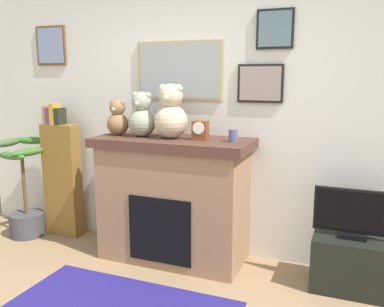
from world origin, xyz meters
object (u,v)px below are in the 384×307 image
at_px(mantel_clock, 200,130).
at_px(teddy_bear_cream, 118,119).
at_px(tv_stand, 351,263).
at_px(television, 355,215).
at_px(fireplace, 174,199).
at_px(potted_plant, 25,204).
at_px(bookshelf, 62,177).
at_px(teddy_bear_grey, 171,114).
at_px(teddy_bear_brown, 142,116).
at_px(candle_jar, 233,136).

relative_size(mantel_clock, teddy_bear_cream, 0.50).
xyz_separation_m(tv_stand, television, (0.00, -0.00, 0.40)).
height_order(fireplace, teddy_bear_cream, teddy_bear_cream).
bearing_deg(potted_plant, bookshelf, 26.65).
xyz_separation_m(fireplace, teddy_bear_cream, (-0.55, -0.02, 0.71)).
distance_m(teddy_bear_cream, teddy_bear_grey, 0.55).
bearing_deg(teddy_bear_grey, mantel_clock, -0.19).
relative_size(television, teddy_bear_brown, 1.50).
bearing_deg(teddy_bear_cream, teddy_bear_brown, -0.02).
bearing_deg(fireplace, teddy_bear_grey, -120.94).
height_order(fireplace, candle_jar, candle_jar).
bearing_deg(fireplace, teddy_bear_cream, -178.12).
relative_size(fireplace, teddy_bear_grey, 2.95).
bearing_deg(bookshelf, potted_plant, -153.35).
xyz_separation_m(bookshelf, television, (2.87, -0.10, -0.01)).
bearing_deg(teddy_bear_cream, potted_plant, -176.70).
relative_size(teddy_bear_cream, teddy_bear_brown, 0.80).
bearing_deg(bookshelf, teddy_bear_grey, -4.94).
bearing_deg(potted_plant, teddy_bear_brown, 2.69).
relative_size(potted_plant, mantel_clock, 6.26).
distance_m(bookshelf, mantel_clock, 1.70).
relative_size(potted_plant, teddy_bear_grey, 2.16).
distance_m(potted_plant, television, 3.24).
bearing_deg(teddy_bear_brown, candle_jar, 0.03).
xyz_separation_m(television, mantel_clock, (-1.27, -0.01, 0.60)).
height_order(fireplace, bookshelf, bookshelf).
xyz_separation_m(tv_stand, mantel_clock, (-1.27, -0.01, 1.00)).
height_order(television, mantel_clock, mantel_clock).
bearing_deg(mantel_clock, tv_stand, 0.66).
bearing_deg(mantel_clock, teddy_bear_grey, 179.81).
bearing_deg(potted_plant, fireplace, 2.83).
relative_size(teddy_bear_cream, teddy_bear_grey, 0.68).
height_order(candle_jar, mantel_clock, mantel_clock).
xyz_separation_m(tv_stand, teddy_bear_cream, (-2.09, -0.01, 1.06)).
relative_size(fireplace, mantel_clock, 8.56).
bearing_deg(bookshelf, candle_jar, -3.43).
bearing_deg(potted_plant, teddy_bear_grey, 2.23).
height_order(bookshelf, television, bookshelf).
height_order(potted_plant, candle_jar, candle_jar).
relative_size(candle_jar, teddy_bear_grey, 0.22).
distance_m(potted_plant, teddy_bear_grey, 1.95).
bearing_deg(fireplace, teddy_bear_brown, -176.51).
distance_m(mantel_clock, teddy_bear_brown, 0.57).
distance_m(television, teddy_bear_brown, 1.96).
distance_m(fireplace, candle_jar, 0.83).
relative_size(television, mantel_clock, 3.70).
bearing_deg(candle_jar, bookshelf, 176.57).
bearing_deg(tv_stand, television, -90.00).
bearing_deg(tv_stand, teddy_bear_grey, -179.49).
distance_m(tv_stand, television, 0.40).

